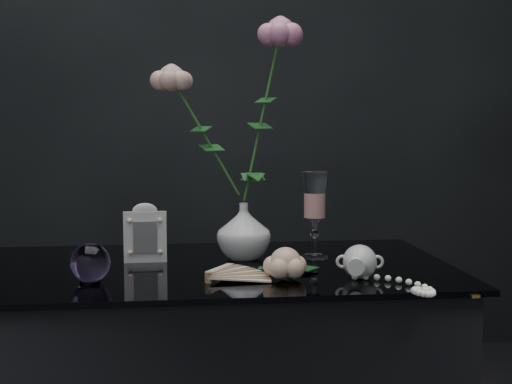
{
  "coord_description": "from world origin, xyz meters",
  "views": [
    {
      "loc": [
        -0.08,
        -1.47,
        1.08
      ],
      "look_at": [
        0.1,
        0.05,
        0.92
      ],
      "focal_mm": 50.0,
      "sensor_mm": 36.0,
      "label": 1
    }
  ],
  "objects": [
    {
      "name": "pearl_jar",
      "position": [
        0.29,
        -0.1,
        0.8
      ],
      "size": [
        0.27,
        0.28,
        0.07
      ],
      "primitive_type": null,
      "rotation": [
        0.0,
        0.0,
        -0.16
      ],
      "color": "silver",
      "rests_on": "table"
    },
    {
      "name": "wine_glass",
      "position": [
        0.24,
        0.11,
        0.86
      ],
      "size": [
        0.08,
        0.08,
        0.2
      ],
      "primitive_type": null,
      "rotation": [
        0.0,
        0.0,
        0.3
      ],
      "color": "white",
      "rests_on": "table"
    },
    {
      "name": "vase",
      "position": [
        0.08,
        0.12,
        0.83
      ],
      "size": [
        0.12,
        0.12,
        0.13
      ],
      "primitive_type": "imported",
      "rotation": [
        0.0,
        0.0,
        -0.01
      ],
      "color": "white",
      "rests_on": "table"
    },
    {
      "name": "picture_frame",
      "position": [
        -0.14,
        0.11,
        0.83
      ],
      "size": [
        0.1,
        0.08,
        0.13
      ],
      "primitive_type": null,
      "rotation": [
        0.0,
        0.0,
        0.01
      ],
      "color": "silver",
      "rests_on": "table"
    },
    {
      "name": "paperweight",
      "position": [
        -0.24,
        -0.08,
        0.8
      ],
      "size": [
        0.09,
        0.09,
        0.08
      ],
      "primitive_type": null,
      "rotation": [
        0.0,
        0.0,
        -0.26
      ],
      "color": "#9E7BC8",
      "rests_on": "table"
    },
    {
      "name": "roses",
      "position": [
        0.07,
        0.12,
        1.1
      ],
      "size": [
        0.33,
        0.13,
        0.47
      ],
      "color": "#DDA596",
      "rests_on": "vase"
    },
    {
      "name": "paper_fan",
      "position": [
        -0.01,
        -0.11,
        0.77
      ],
      "size": [
        0.29,
        0.26,
        0.03
      ],
      "primitive_type": null,
      "rotation": [
        0.0,
        0.0,
        0.31
      ],
      "color": "#F8ECC6",
      "rests_on": "table"
    },
    {
      "name": "loose_rose",
      "position": [
        0.14,
        -0.1,
        0.79
      ],
      "size": [
        0.2,
        0.23,
        0.07
      ],
      "primitive_type": null,
      "rotation": [
        0.0,
        0.0,
        0.31
      ],
      "color": "beige",
      "rests_on": "table"
    }
  ]
}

